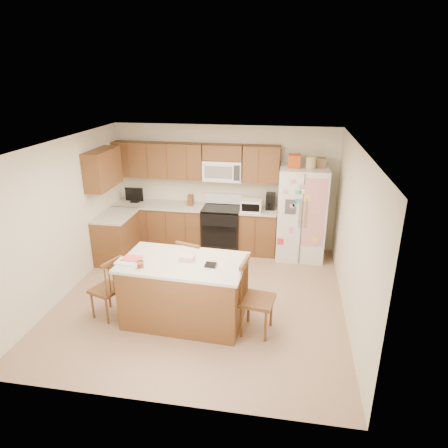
% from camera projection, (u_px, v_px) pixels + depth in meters
% --- Properties ---
extents(ground, '(4.50, 4.50, 0.00)m').
position_uv_depth(ground, '(202.00, 298.00, 6.54)').
color(ground, '#8E684A').
rests_on(ground, ground).
extents(room_shell, '(4.60, 4.60, 2.52)m').
position_uv_depth(room_shell, '(200.00, 215.00, 6.02)').
color(room_shell, beige).
rests_on(room_shell, ground).
extents(cabinetry, '(3.36, 1.56, 2.15)m').
position_uv_depth(cabinetry, '(173.00, 207.00, 8.01)').
color(cabinetry, brown).
rests_on(cabinetry, ground).
extents(stove, '(0.76, 0.65, 1.13)m').
position_uv_depth(stove, '(222.00, 228.00, 8.15)').
color(stove, black).
rests_on(stove, ground).
extents(refrigerator, '(0.90, 0.79, 2.04)m').
position_uv_depth(refrigerator, '(302.00, 213.00, 7.69)').
color(refrigerator, white).
rests_on(refrigerator, ground).
extents(island, '(1.84, 1.12, 1.05)m').
position_uv_depth(island, '(184.00, 291.00, 5.80)').
color(island, brown).
rests_on(island, ground).
extents(windsor_chair_left, '(0.52, 0.53, 0.97)m').
position_uv_depth(windsor_chair_left, '(108.00, 289.00, 5.90)').
color(windsor_chair_left, brown).
rests_on(windsor_chair_left, ground).
extents(windsor_chair_back, '(0.53, 0.52, 1.01)m').
position_uv_depth(windsor_chair_back, '(193.00, 270.00, 6.42)').
color(windsor_chair_back, brown).
rests_on(windsor_chair_back, ground).
extents(windsor_chair_right, '(0.51, 0.53, 1.09)m').
position_uv_depth(windsor_chair_right, '(255.00, 299.00, 5.53)').
color(windsor_chair_right, brown).
rests_on(windsor_chair_right, ground).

